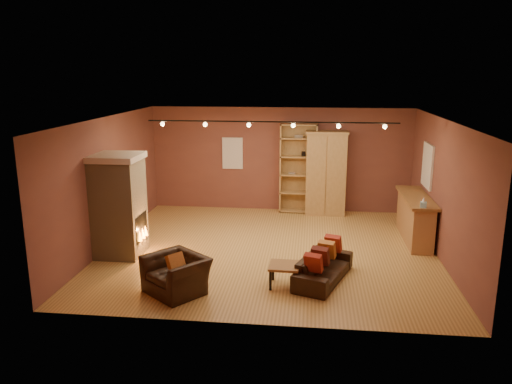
# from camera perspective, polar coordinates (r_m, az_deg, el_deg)

# --- Properties ---
(floor) EXTENTS (7.00, 7.00, 0.00)m
(floor) POSITION_cam_1_polar(r_m,az_deg,el_deg) (10.78, 1.53, -6.62)
(floor) COLOR #AA7D3C
(floor) RESTS_ON ground
(ceiling) EXTENTS (7.00, 7.00, 0.00)m
(ceiling) POSITION_cam_1_polar(r_m,az_deg,el_deg) (10.16, 1.63, 8.36)
(ceiling) COLOR #57381B
(ceiling) RESTS_ON back_wall
(back_wall) EXTENTS (7.00, 0.02, 2.80)m
(back_wall) POSITION_cam_1_polar(r_m,az_deg,el_deg) (13.56, 2.77, 3.73)
(back_wall) COLOR brown
(back_wall) RESTS_ON floor
(left_wall) EXTENTS (0.02, 6.50, 2.80)m
(left_wall) POSITION_cam_1_polar(r_m,az_deg,el_deg) (11.23, -16.52, 1.08)
(left_wall) COLOR brown
(left_wall) RESTS_ON floor
(right_wall) EXTENTS (0.02, 6.50, 2.80)m
(right_wall) POSITION_cam_1_polar(r_m,az_deg,el_deg) (10.68, 20.63, 0.12)
(right_wall) COLOR brown
(right_wall) RESTS_ON floor
(fireplace) EXTENTS (1.01, 0.98, 2.12)m
(fireplace) POSITION_cam_1_polar(r_m,az_deg,el_deg) (10.59, -15.35, -1.48)
(fireplace) COLOR tan
(fireplace) RESTS_ON floor
(back_window) EXTENTS (0.56, 0.04, 0.86)m
(back_window) POSITION_cam_1_polar(r_m,az_deg,el_deg) (13.66, -2.70, 4.44)
(back_window) COLOR white
(back_window) RESTS_ON back_wall
(bookcase) EXTENTS (0.98, 0.38, 2.39)m
(bookcase) POSITION_cam_1_polar(r_m,az_deg,el_deg) (13.45, 4.85, 2.82)
(bookcase) COLOR tan
(bookcase) RESTS_ON floor
(armoire) EXTENTS (1.10, 0.63, 2.23)m
(armoire) POSITION_cam_1_polar(r_m,az_deg,el_deg) (13.31, 7.99, 2.19)
(armoire) COLOR tan
(armoire) RESTS_ON floor
(bar_counter) EXTENTS (0.58, 2.14, 1.02)m
(bar_counter) POSITION_cam_1_polar(r_m,az_deg,el_deg) (11.80, 17.69, -2.82)
(bar_counter) COLOR tan
(bar_counter) RESTS_ON floor
(tissue_box) EXTENTS (0.15, 0.15, 0.23)m
(tissue_box) POSITION_cam_1_polar(r_m,az_deg,el_deg) (10.74, 18.60, -1.22)
(tissue_box) COLOR #8ECBE4
(tissue_box) RESTS_ON bar_counter
(right_window) EXTENTS (0.05, 0.90, 1.00)m
(right_window) POSITION_cam_1_polar(r_m,az_deg,el_deg) (11.95, 19.02, 2.86)
(right_window) COLOR white
(right_window) RESTS_ON right_wall
(loveseat) EXTENTS (1.01, 1.71, 0.72)m
(loveseat) POSITION_cam_1_polar(r_m,az_deg,el_deg) (9.26, 7.72, -8.00)
(loveseat) COLOR black
(loveseat) RESTS_ON floor
(armchair) EXTENTS (1.18, 1.13, 0.87)m
(armchair) POSITION_cam_1_polar(r_m,az_deg,el_deg) (8.78, -9.12, -8.62)
(armchair) COLOR black
(armchair) RESTS_ON floor
(coffee_table) EXTENTS (0.54, 0.54, 0.40)m
(coffee_table) POSITION_cam_1_polar(r_m,az_deg,el_deg) (8.96, 3.24, -8.63)
(coffee_table) COLOR olive
(coffee_table) RESTS_ON floor
(track_rail) EXTENTS (5.20, 0.09, 0.13)m
(track_rail) POSITION_cam_1_polar(r_m,az_deg,el_deg) (10.37, 1.72, 7.84)
(track_rail) COLOR black
(track_rail) RESTS_ON ceiling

